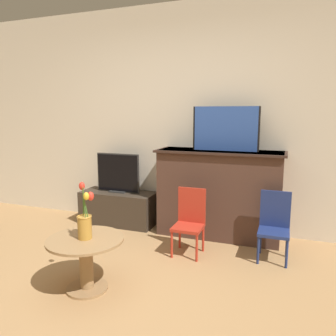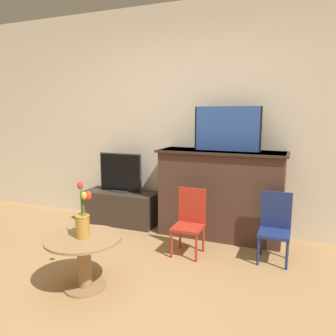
# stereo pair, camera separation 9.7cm
# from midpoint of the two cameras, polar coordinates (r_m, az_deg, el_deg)

# --- Properties ---
(ground_plane) EXTENTS (14.00, 14.00, 0.00)m
(ground_plane) POSITION_cam_midpoint_polar(r_m,az_deg,el_deg) (2.55, -12.72, -24.38)
(ground_plane) COLOR #A87F51
(wall_back) EXTENTS (8.00, 0.06, 2.70)m
(wall_back) POSITION_cam_midpoint_polar(r_m,az_deg,el_deg) (4.05, 4.02, 8.59)
(wall_back) COLOR beige
(wall_back) RESTS_ON ground
(fireplace_mantel) EXTENTS (1.43, 0.47, 1.00)m
(fireplace_mantel) POSITION_cam_midpoint_polar(r_m,az_deg,el_deg) (3.80, 9.85, -4.34)
(fireplace_mantel) COLOR #4C3328
(fireplace_mantel) RESTS_ON ground
(painting) EXTENTS (0.74, 0.03, 0.49)m
(painting) POSITION_cam_midpoint_polar(r_m,az_deg,el_deg) (3.69, 11.01, 6.72)
(painting) COLOR black
(painting) RESTS_ON fireplace_mantel
(tv_stand) EXTENTS (0.96, 0.41, 0.42)m
(tv_stand) POSITION_cam_midpoint_polar(r_m,az_deg,el_deg) (4.32, -7.53, -6.79)
(tv_stand) COLOR #382D23
(tv_stand) RESTS_ON ground
(tv_monitor) EXTENTS (0.58, 0.12, 0.50)m
(tv_monitor) POSITION_cam_midpoint_polar(r_m,az_deg,el_deg) (4.22, -7.62, -0.91)
(tv_monitor) COLOR #2D2D2D
(tv_monitor) RESTS_ON tv_stand
(chair_red) EXTENTS (0.29, 0.29, 0.66)m
(chair_red) POSITION_cam_midpoint_polar(r_m,az_deg,el_deg) (3.36, 4.66, -8.86)
(chair_red) COLOR #B22D1E
(chair_red) RESTS_ON ground
(chair_blue) EXTENTS (0.29, 0.29, 0.66)m
(chair_blue) POSITION_cam_midpoint_polar(r_m,az_deg,el_deg) (3.38, 18.93, -9.27)
(chair_blue) COLOR navy
(chair_blue) RESTS_ON ground
(side_table) EXTENTS (0.61, 0.61, 0.43)m
(side_table) POSITION_cam_midpoint_polar(r_m,az_deg,el_deg) (2.80, -13.43, -14.50)
(side_table) COLOR #99754C
(side_table) RESTS_ON ground
(vase_tulips) EXTENTS (0.15, 0.13, 0.45)m
(vase_tulips) POSITION_cam_midpoint_polar(r_m,az_deg,el_deg) (2.70, -13.58, -8.86)
(vase_tulips) COLOR #B78433
(vase_tulips) RESTS_ON side_table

